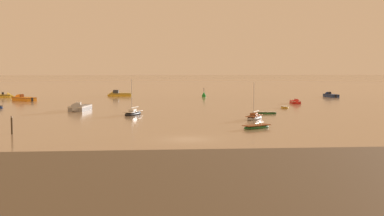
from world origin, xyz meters
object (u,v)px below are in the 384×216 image
rowboat_moored_0 (256,127)px  motorboat_moored_6 (78,109)px  channel_buoy (204,95)px  motorboat_moored_3 (329,96)px  rowboat_moored_1 (267,113)px  motorboat_moored_4 (296,103)px  sailboat_moored_1 (133,113)px  motorboat_moored_2 (4,96)px  motorboat_moored_1 (117,95)px  mooring_post_near (12,126)px  sailboat_moored_0 (255,117)px  motorboat_moored_5 (22,99)px  rowboat_moored_2 (285,107)px

rowboat_moored_0 → motorboat_moored_6: bearing=103.8°
channel_buoy → motorboat_moored_3: bearing=-3.4°
rowboat_moored_0 → rowboat_moored_1: bearing=43.1°
motorboat_moored_4 → sailboat_moored_1: (-29.78, -19.62, 0.03)m
rowboat_moored_0 → channel_buoy: (0.56, 59.04, 0.31)m
motorboat_moored_2 → motorboat_moored_6: (21.86, -36.45, 0.04)m
motorboat_moored_1 → mooring_post_near: bearing=88.0°
motorboat_moored_2 → channel_buoy: 45.47m
rowboat_moored_1 → sailboat_moored_1: 19.53m
rowboat_moored_1 → sailboat_moored_0: bearing=67.2°
motorboat_moored_2 → motorboat_moored_5: motorboat_moored_5 is taller
motorboat_moored_6 → mooring_post_near: 27.10m
motorboat_moored_4 → channel_buoy: 26.90m
motorboat_moored_1 → rowboat_moored_1: motorboat_moored_1 is taller
sailboat_moored_0 → rowboat_moored_2: bearing=-178.1°
rowboat_moored_2 → channel_buoy: bearing=18.5°
motorboat_moored_4 → mooring_post_near: mooring_post_near is taller
motorboat_moored_2 → sailboat_moored_1: 53.28m
motorboat_moored_1 → sailboat_moored_0: sailboat_moored_0 is taller
motorboat_moored_1 → motorboat_moored_6: size_ratio=0.91×
motorboat_moored_3 → motorboat_moored_5: motorboat_moored_5 is taller
rowboat_moored_2 → motorboat_moored_3: bearing=-31.2°
motorboat_moored_3 → mooring_post_near: mooring_post_near is taller
rowboat_moored_2 → mooring_post_near: (-36.57, -29.77, 0.74)m
motorboat_moored_2 → motorboat_moored_4: 64.98m
channel_buoy → rowboat_moored_1: bearing=-83.6°
channel_buoy → mooring_post_near: size_ratio=1.13×
motorboat_moored_4 → rowboat_moored_2: bearing=-19.1°
motorboat_moored_1 → rowboat_moored_2: motorboat_moored_1 is taller
mooring_post_near → rowboat_moored_0: bearing=6.0°
rowboat_moored_1 → channel_buoy: channel_buoy is taller
rowboat_moored_0 → motorboat_moored_6: motorboat_moored_6 is taller
motorboat_moored_5 → mooring_post_near: size_ratio=2.98×
motorboat_moored_1 → motorboat_moored_5: motorboat_moored_1 is taller
motorboat_moored_4 → rowboat_moored_1: 22.18m
motorboat_moored_5 → channel_buoy: size_ratio=2.65×
rowboat_moored_1 → motorboat_moored_4: bearing=-115.4°
motorboat_moored_5 → motorboat_moored_6: 29.21m
rowboat_moored_1 → motorboat_moored_6: motorboat_moored_6 is taller
rowboat_moored_0 → motorboat_moored_5: (-38.04, 49.28, 0.14)m
motorboat_moored_3 → sailboat_moored_0: sailboat_moored_0 is taller
sailboat_moored_0 → sailboat_moored_1: (-16.14, 7.34, 0.01)m
rowboat_moored_2 → motorboat_moored_6: (-33.73, -2.83, 0.17)m
motorboat_moored_3 → motorboat_moored_4: motorboat_moored_3 is taller
motorboat_moored_1 → motorboat_moored_4: (35.10, -27.09, -0.13)m
motorboat_moored_6 → sailboat_moored_1: 11.30m
sailboat_moored_1 → motorboat_moored_3: bearing=153.7°
rowboat_moored_0 → motorboat_moored_3: motorboat_moored_3 is taller
rowboat_moored_1 → rowboat_moored_2: rowboat_moored_2 is taller
rowboat_moored_0 → rowboat_moored_2: 29.10m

